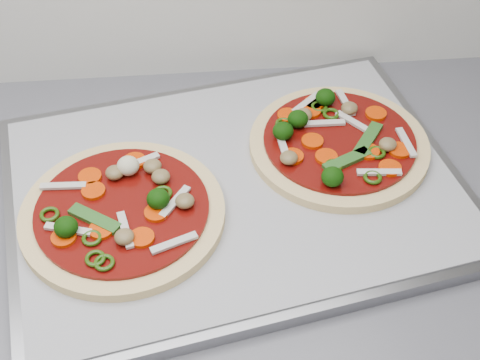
{
  "coord_description": "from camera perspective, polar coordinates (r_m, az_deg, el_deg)",
  "views": [
    {
      "loc": [
        0.26,
        0.86,
        1.44
      ],
      "look_at": [
        0.3,
        1.36,
        0.93
      ],
      "focal_mm": 50.0,
      "sensor_mm": 36.0,
      "label": 1
    }
  ],
  "objects": [
    {
      "name": "pizza_left",
      "position": [
        0.7,
        -9.98,
        -2.66
      ],
      "size": [
        0.27,
        0.27,
        0.04
      ],
      "rotation": [
        0.0,
        0.0,
        0.35
      ],
      "color": "#F1D086",
      "rests_on": "parchment"
    },
    {
      "name": "pizza_right",
      "position": [
        0.77,
        8.27,
        3.23
      ],
      "size": [
        0.28,
        0.28,
        0.03
      ],
      "rotation": [
        0.0,
        0.0,
        0.55
      ],
      "color": "#F1D086",
      "rests_on": "parchment"
    },
    {
      "name": "parchment",
      "position": [
        0.73,
        -0.42,
        -0.23
      ],
      "size": [
        0.53,
        0.43,
        0.0
      ],
      "primitive_type": "cube",
      "rotation": [
        0.0,
        0.0,
        0.2
      ],
      "color": "#A5A5AA",
      "rests_on": "baking_tray"
    },
    {
      "name": "baking_tray",
      "position": [
        0.74,
        -0.42,
        -0.72
      ],
      "size": [
        0.55,
        0.45,
        0.02
      ],
      "primitive_type": "cube",
      "rotation": [
        0.0,
        0.0,
        0.19
      ],
      "color": "gray",
      "rests_on": "countertop"
    }
  ]
}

